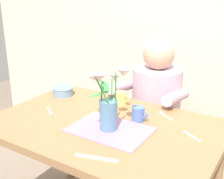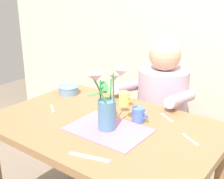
% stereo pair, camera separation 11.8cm
% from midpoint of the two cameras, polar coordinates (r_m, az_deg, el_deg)
% --- Properties ---
extents(wood_panel_backdrop, '(4.00, 0.10, 2.50)m').
position_cam_midpoint_polar(wood_panel_backdrop, '(2.36, 11.57, 14.65)').
color(wood_panel_backdrop, beige).
rests_on(wood_panel_backdrop, ground_plane).
extents(dining_table, '(1.20, 0.80, 0.74)m').
position_cam_midpoint_polar(dining_table, '(1.63, -3.56, -9.65)').
color(dining_table, olive).
rests_on(dining_table, ground_plane).
extents(seated_person, '(0.45, 0.47, 1.14)m').
position_cam_midpoint_polar(seated_person, '(2.13, 6.75, -4.81)').
color(seated_person, '#4C4C56').
rests_on(seated_person, ground_plane).
extents(striped_placemat, '(0.40, 0.28, 0.00)m').
position_cam_midpoint_polar(striped_placemat, '(1.51, -2.63, -7.74)').
color(striped_placemat, '#B275A3').
rests_on(striped_placemat, dining_table).
extents(flower_vase, '(0.28, 0.25, 0.34)m').
position_cam_midpoint_polar(flower_vase, '(1.46, -3.17, -2.26)').
color(flower_vase, teal).
rests_on(flower_vase, dining_table).
extents(ceramic_bowl, '(0.14, 0.14, 0.06)m').
position_cam_midpoint_polar(ceramic_bowl, '(2.00, -11.06, -0.24)').
color(ceramic_bowl, '#6689A8').
rests_on(ceramic_bowl, dining_table).
extents(dinner_knife, '(0.19, 0.07, 0.00)m').
position_cam_midpoint_polar(dinner_knife, '(1.29, -5.73, -13.01)').
color(dinner_knife, silver).
rests_on(dinner_knife, dining_table).
extents(coffee_cup, '(0.09, 0.07, 0.08)m').
position_cam_midpoint_polar(coffee_cup, '(1.81, -0.05, -1.71)').
color(coffee_cup, '#E5C666').
rests_on(coffee_cup, dining_table).
extents(tea_cup, '(0.09, 0.07, 0.08)m').
position_cam_midpoint_polar(tea_cup, '(1.60, 2.99, -4.74)').
color(tea_cup, '#476BB7').
rests_on(tea_cup, dining_table).
extents(spoon_0, '(0.11, 0.07, 0.01)m').
position_cam_midpoint_polar(spoon_0, '(1.69, 7.89, -4.80)').
color(spoon_0, silver).
rests_on(spoon_0, dining_table).
extents(spoon_1, '(0.11, 0.08, 0.01)m').
position_cam_midpoint_polar(spoon_1, '(1.76, -13.70, -4.23)').
color(spoon_1, silver).
rests_on(spoon_1, dining_table).
extents(spoon_2, '(0.11, 0.07, 0.01)m').
position_cam_midpoint_polar(spoon_2, '(1.50, 12.41, -8.50)').
color(spoon_2, silver).
rests_on(spoon_2, dining_table).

